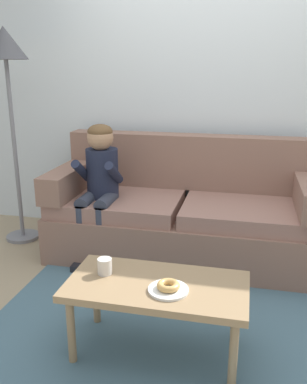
{
  "coord_description": "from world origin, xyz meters",
  "views": [
    {
      "loc": [
        0.39,
        -2.41,
        1.54
      ],
      "look_at": [
        -0.27,
        0.45,
        0.65
      ],
      "focal_mm": 38.99,
      "sensor_mm": 36.0,
      "label": 1
    }
  ],
  "objects_px": {
    "coffee_table": "(157,291)",
    "mug": "(105,266)",
    "couch": "(183,214)",
    "person_child": "(99,179)",
    "donut": "(168,285)",
    "floor_lamp": "(6,63)"
  },
  "relations": [
    {
      "from": "coffee_table",
      "to": "person_child",
      "type": "xyz_separation_m",
      "value": [
        -0.72,
        1.12,
        0.29
      ]
    },
    {
      "from": "couch",
      "to": "coffee_table",
      "type": "distance_m",
      "value": 1.33
    },
    {
      "from": "donut",
      "to": "mug",
      "type": "distance_m",
      "value": 0.39
    },
    {
      "from": "coffee_table",
      "to": "mug",
      "type": "distance_m",
      "value": 0.32
    },
    {
      "from": "couch",
      "to": "mug",
      "type": "relative_size",
      "value": 23.84
    },
    {
      "from": "couch",
      "to": "mug",
      "type": "distance_m",
      "value": 1.32
    },
    {
      "from": "coffee_table",
      "to": "donut",
      "type": "xyz_separation_m",
      "value": [
        0.07,
        -0.07,
        0.08
      ]
    },
    {
      "from": "coffee_table",
      "to": "donut",
      "type": "height_order",
      "value": "donut"
    },
    {
      "from": "person_child",
      "to": "donut",
      "type": "relative_size",
      "value": 9.18
    },
    {
      "from": "person_child",
      "to": "floor_lamp",
      "type": "distance_m",
      "value": 1.24
    },
    {
      "from": "coffee_table",
      "to": "couch",
      "type": "bearing_deg",
      "value": 92.88
    },
    {
      "from": "couch",
      "to": "donut",
      "type": "xyz_separation_m",
      "value": [
        0.14,
        -1.39,
        0.12
      ]
    },
    {
      "from": "coffee_table",
      "to": "floor_lamp",
      "type": "relative_size",
      "value": 0.52
    },
    {
      "from": "mug",
      "to": "donut",
      "type": "bearing_deg",
      "value": -15.57
    },
    {
      "from": "coffee_table",
      "to": "person_child",
      "type": "height_order",
      "value": "person_child"
    },
    {
      "from": "donut",
      "to": "couch",
      "type": "bearing_deg",
      "value": 95.8
    },
    {
      "from": "couch",
      "to": "floor_lamp",
      "type": "height_order",
      "value": "floor_lamp"
    },
    {
      "from": "coffee_table",
      "to": "mug",
      "type": "relative_size",
      "value": 10.71
    },
    {
      "from": "couch",
      "to": "person_child",
      "type": "distance_m",
      "value": 0.76
    },
    {
      "from": "couch",
      "to": "floor_lamp",
      "type": "distance_m",
      "value": 1.93
    },
    {
      "from": "couch",
      "to": "coffee_table",
      "type": "xyz_separation_m",
      "value": [
        0.07,
        -1.33,
        0.03
      ]
    },
    {
      "from": "person_child",
      "to": "donut",
      "type": "bearing_deg",
      "value": -56.02
    }
  ]
}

